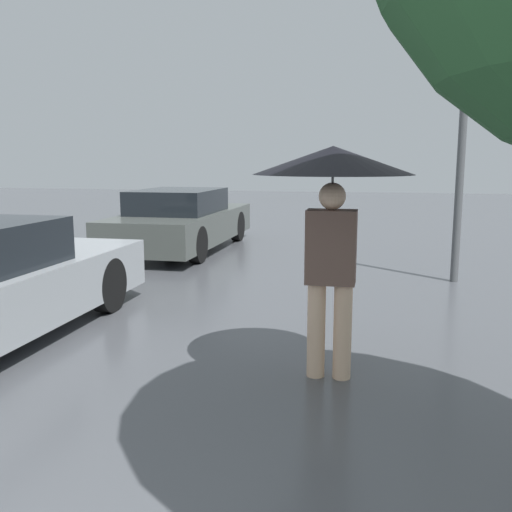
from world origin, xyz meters
name	(u,v)px	position (x,y,z in m)	size (l,w,h in m)	color
pedestrian	(333,186)	(0.23, 3.50, 1.54)	(1.23, 1.23, 1.84)	beige
parked_car_farthest	(182,221)	(-3.16, 9.49, 0.56)	(1.68, 4.42, 1.17)	#4C514C
street_lamp	(465,95)	(1.66, 7.54, 2.60)	(0.30, 0.30, 3.97)	#515456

